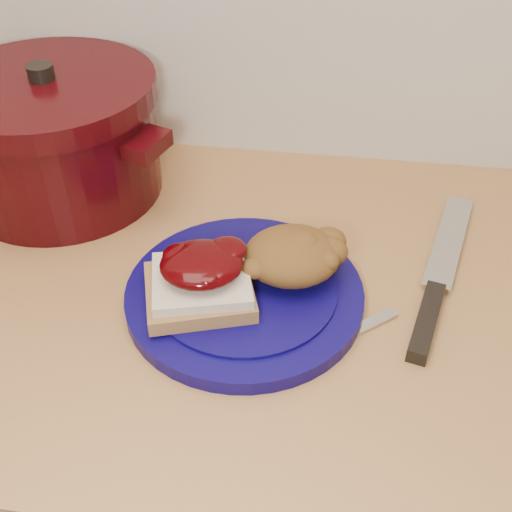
# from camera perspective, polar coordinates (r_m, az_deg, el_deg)

# --- Properties ---
(base_cabinet) EXTENTS (4.00, 0.60, 0.86)m
(base_cabinet) POSITION_cam_1_polar(r_m,az_deg,el_deg) (1.12, -3.42, -20.32)
(base_cabinet) COLOR beige
(base_cabinet) RESTS_ON floor
(plate) EXTENTS (0.31, 0.31, 0.02)m
(plate) POSITION_cam_1_polar(r_m,az_deg,el_deg) (0.71, -1.03, -3.48)
(plate) COLOR #0A054A
(plate) RESTS_ON wood_countertop
(sandwich) EXTENTS (0.14, 0.13, 0.06)m
(sandwich) POSITION_cam_1_polar(r_m,az_deg,el_deg) (0.68, -4.95, -2.04)
(sandwich) COLOR olive
(sandwich) RESTS_ON plate
(stuffing_mound) EXTENTS (0.12, 0.11, 0.05)m
(stuffing_mound) POSITION_cam_1_polar(r_m,az_deg,el_deg) (0.70, 3.24, 0.04)
(stuffing_mound) COLOR brown
(stuffing_mound) RESTS_ON plate
(chef_knife) EXTENTS (0.10, 0.30, 0.02)m
(chef_knife) POSITION_cam_1_polar(r_m,az_deg,el_deg) (0.74, 15.49, -3.51)
(chef_knife) COLOR black
(chef_knife) RESTS_ON wood_countertop
(butter_knife) EXTENTS (0.13, 0.12, 0.00)m
(butter_knife) POSITION_cam_1_polar(r_m,az_deg,el_deg) (0.68, 7.01, -7.45)
(butter_knife) COLOR silver
(butter_knife) RESTS_ON wood_countertop
(dutch_oven) EXTENTS (0.35, 0.35, 0.18)m
(dutch_oven) POSITION_cam_1_polar(r_m,az_deg,el_deg) (0.89, -17.43, 10.14)
(dutch_oven) COLOR black
(dutch_oven) RESTS_ON wood_countertop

